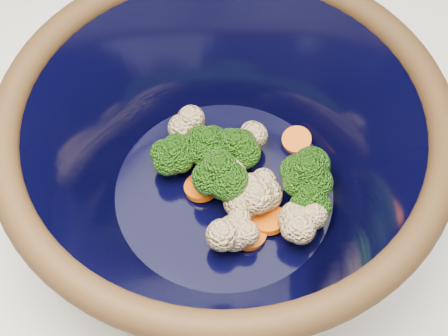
{
  "coord_description": "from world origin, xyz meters",
  "views": [
    {
      "loc": [
        0.04,
        -0.24,
        1.4
      ],
      "look_at": [
        -0.12,
        -0.01,
        0.97
      ],
      "focal_mm": 50.0,
      "sensor_mm": 36.0,
      "label": 1
    }
  ],
  "objects": [
    {
      "name": "mixing_bowl",
      "position": [
        -0.12,
        -0.01,
        0.98
      ],
      "size": [
        0.35,
        0.35,
        0.15
      ],
      "rotation": [
        0.0,
        0.0,
        0.07
      ],
      "color": "black",
      "rests_on": "counter"
    },
    {
      "name": "vegetable_pile",
      "position": [
        -0.1,
        0.0,
        0.96
      ],
      "size": [
        0.17,
        0.15,
        0.06
      ],
      "color": "#608442",
      "rests_on": "mixing_bowl"
    }
  ]
}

